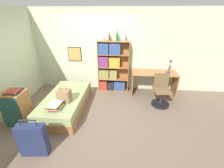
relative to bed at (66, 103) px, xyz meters
name	(u,v)px	position (x,y,z in m)	size (l,w,h in m)	color
ground_plane	(90,111)	(0.67, -0.02, -0.21)	(14.00, 14.00, 0.00)	#756051
wall_back	(98,51)	(0.66, 1.48, 1.09)	(10.00, 0.09, 2.60)	beige
wall_left	(4,63)	(-1.44, -0.02, 1.09)	(0.06, 10.00, 2.60)	beige
bed	(66,103)	(0.00, 0.00, 0.00)	(0.99, 1.88, 0.43)	#A36B3D
handbag	(64,96)	(0.11, -0.27, 0.38)	(0.31, 0.24, 0.46)	#93704C
book_stack_on_bed	(55,106)	(-0.01, -0.59, 0.29)	(0.33, 0.38, 0.13)	#7A336B
suitcase	(33,140)	(-0.06, -1.45, 0.12)	(0.52, 0.23, 0.79)	navy
dresser	(17,108)	(-0.90, -0.64, 0.21)	(0.49, 0.45, 0.84)	#A36B3D
magazine_pile_on_dresser	(13,92)	(-0.86, -0.65, 0.66)	(0.32, 0.39, 0.05)	gold
bookcase	(111,68)	(1.11, 1.28, 0.59)	(0.99, 0.29, 1.66)	#A36B3D
bottle_green	(102,38)	(0.85, 1.30, 1.52)	(0.07, 0.07, 0.19)	#B7BCC1
bottle_brown	(109,38)	(1.07, 1.32, 1.54)	(0.07, 0.07, 0.24)	brown
bottle_clear	(117,37)	(1.31, 1.29, 1.56)	(0.08, 0.08, 0.30)	#1E6B2D
bottle_blue	(125,37)	(1.53, 1.30, 1.56)	(0.07, 0.07, 0.29)	#B7BCC1
desk	(154,79)	(2.50, 1.13, 0.32)	(1.39, 0.60, 0.75)	#A36B3D
desk_lamp	(171,63)	(2.95, 1.15, 0.84)	(0.17, 0.12, 0.45)	navy
desk_chair	(161,95)	(2.63, 0.49, 0.08)	(0.50, 0.50, 0.91)	black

